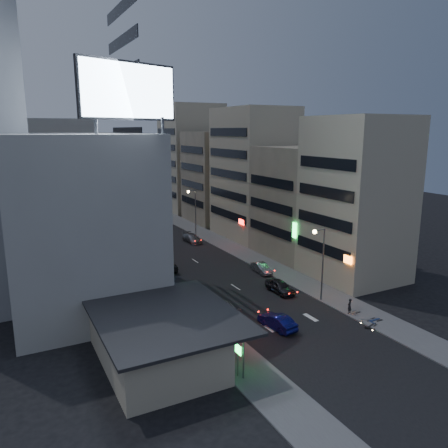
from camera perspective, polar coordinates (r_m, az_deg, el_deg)
ground at (r=41.88m, az=11.11°, el=-14.05°), size 180.00×180.00×0.00m
sidewalk_left at (r=63.86m, az=-11.86°, el=-4.72°), size 4.00×120.00×0.12m
sidewalk_right at (r=69.59m, az=0.93°, el=-3.04°), size 4.00×120.00×0.12m
food_court at (r=36.53m, az=-8.84°, el=-14.59°), size 11.00×13.00×3.88m
white_building at (r=50.44m, az=-19.06°, el=0.83°), size 14.00×24.00×18.00m
shophouse_near at (r=56.12m, az=16.92°, el=3.11°), size 10.00×11.00×20.00m
shophouse_mid at (r=65.33m, az=10.12°, el=2.89°), size 11.00×12.00×16.00m
shophouse_far at (r=75.32m, az=3.86°, el=6.57°), size 10.00×14.00×22.00m
far_left_a at (r=75.02m, az=-20.89°, el=5.01°), size 11.00×10.00×20.00m
far_left_b at (r=88.11m, az=-22.11°, el=4.23°), size 12.00×10.00×15.00m
far_right_a at (r=88.84m, az=-0.93°, el=6.16°), size 11.00×12.00×18.00m
far_right_b at (r=101.47m, az=-4.24°, el=8.58°), size 12.00×12.00×24.00m
billboard at (r=40.68m, az=-12.28°, el=16.59°), size 9.52×3.75×6.20m
street_lamp_right_near at (r=47.83m, az=12.47°, el=-3.86°), size 1.60×0.44×8.02m
street_lamp_left at (r=55.69m, az=-7.78°, el=-1.40°), size 1.60×0.44×8.02m
street_lamp_right_far at (r=76.35m, az=-4.02°, el=2.38°), size 1.60×0.44×8.02m
parked_car_right_near at (r=51.03m, az=7.31°, el=-8.11°), size 1.75×4.31×1.47m
parked_car_right_mid at (r=57.64m, az=4.91°, el=-5.75°), size 1.68×3.98×1.28m
parked_car_left at (r=59.00m, az=-8.10°, el=-5.24°), size 2.66×5.77×1.60m
parked_car_right_far at (r=72.83m, az=-4.19°, el=-1.87°), size 2.06×4.82×1.39m
road_car_blue at (r=42.37m, az=6.96°, el=-12.52°), size 2.00×4.41×1.40m
road_car_silver at (r=44.98m, az=-0.22°, el=-10.89°), size 2.14×5.02×1.44m
person at (r=46.70m, az=16.07°, el=-10.25°), size 0.67×0.55×1.57m
scooter_black_a at (r=45.22m, az=18.90°, el=-11.55°), size 1.11×1.84×1.07m
scooter_silver_a at (r=46.08m, az=18.80°, el=-11.04°), size 1.32×1.95×1.14m
scooter_blue at (r=46.50m, az=19.57°, el=-10.80°), size 0.75×2.08×1.26m
scooter_black_b at (r=46.60m, az=19.06°, el=-10.88°), size 0.68×1.69×1.01m
scooter_silver_b at (r=47.64m, az=17.01°, el=-10.14°), size 0.82×1.90×1.12m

